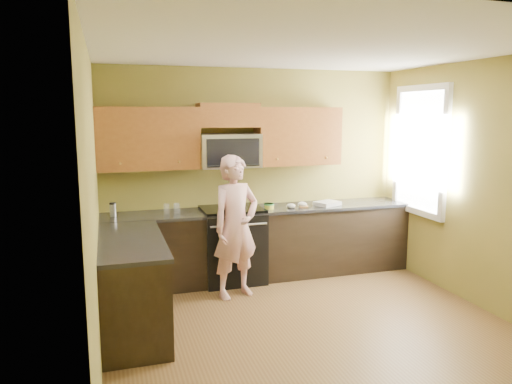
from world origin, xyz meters
name	(u,v)px	position (x,y,z in m)	size (l,w,h in m)	color
floor	(314,331)	(0.00, 0.00, 0.00)	(4.00, 4.00, 0.00)	brown
ceiling	(320,49)	(0.00, 0.00, 2.70)	(4.00, 4.00, 0.00)	white
wall_back	(255,172)	(0.00, 2.00, 1.35)	(4.00, 4.00, 0.00)	olive
wall_front	(465,255)	(0.00, -2.00, 1.35)	(4.00, 4.00, 0.00)	olive
wall_left	(94,209)	(-2.00, 0.00, 1.35)	(4.00, 4.00, 0.00)	olive
wall_right	(490,187)	(2.00, 0.00, 1.35)	(4.00, 4.00, 0.00)	olive
cabinet_back_run	(262,244)	(0.00, 1.70, 0.44)	(4.00, 0.60, 0.88)	black
cabinet_left_run	(132,286)	(-1.70, 0.60, 0.44)	(0.60, 1.60, 0.88)	black
countertop_back	(262,210)	(0.00, 1.69, 0.90)	(4.00, 0.62, 0.04)	black
countertop_left	(131,241)	(-1.69, 0.60, 0.90)	(0.62, 1.60, 0.04)	black
stove	(232,244)	(-0.40, 1.68, 0.47)	(0.76, 0.65, 0.95)	black
microwave	(229,167)	(-0.40, 1.80, 1.45)	(0.76, 0.40, 0.42)	silver
upper_cab_left	(149,170)	(-1.39, 1.83, 1.45)	(1.22, 0.33, 0.75)	brown
upper_cab_right	(297,165)	(0.54, 1.83, 1.45)	(1.12, 0.33, 0.75)	brown
upper_cab_over_mw	(228,115)	(-0.40, 1.83, 2.10)	(0.76, 0.33, 0.30)	brown
window	(420,151)	(1.98, 1.20, 1.65)	(0.06, 1.06, 1.66)	white
woman	(236,227)	(-0.49, 1.15, 0.83)	(0.61, 0.40, 1.66)	#D06868
frying_pan	(229,212)	(-0.50, 1.42, 0.95)	(0.28, 0.48, 0.06)	black
butter_tub	(269,209)	(0.07, 1.62, 0.92)	(0.13, 0.13, 0.09)	yellow
toast_slice	(304,207)	(0.53, 1.58, 0.93)	(0.11, 0.11, 0.01)	#B27F47
napkin_a	(291,206)	(0.36, 1.58, 0.95)	(0.11, 0.12, 0.06)	silver
napkin_b	(302,204)	(0.53, 1.61, 0.95)	(0.12, 0.13, 0.07)	silver
dish_towel	(327,203)	(0.89, 1.63, 0.95)	(0.30, 0.24, 0.05)	silver
travel_mug	(113,216)	(-1.84, 1.73, 0.92)	(0.08, 0.08, 0.17)	silver
glass_b	(167,209)	(-1.21, 1.71, 0.98)	(0.07, 0.07, 0.12)	silver
glass_c	(177,208)	(-1.09, 1.69, 0.98)	(0.07, 0.07, 0.12)	silver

